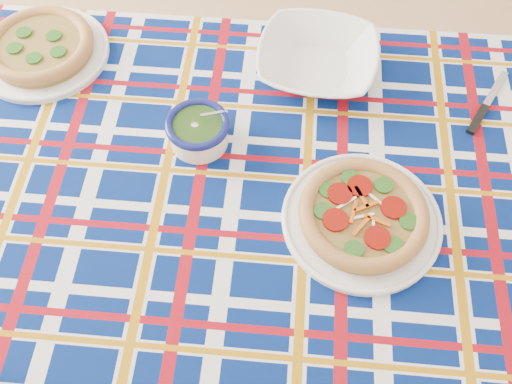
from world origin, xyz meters
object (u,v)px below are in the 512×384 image
(dining_table, at_px, (269,216))
(serving_bowl, at_px, (317,60))
(main_focaccia_plate, at_px, (363,214))
(pesto_bowl, at_px, (198,130))

(dining_table, height_order, serving_bowl, serving_bowl)
(dining_table, bearing_deg, main_focaccia_plate, -13.31)
(main_focaccia_plate, bearing_deg, pesto_bowl, 165.29)
(dining_table, xyz_separation_m, serving_bowl, (0.01, 0.33, 0.10))
(main_focaccia_plate, xyz_separation_m, pesto_bowl, (-0.34, 0.09, 0.01))
(pesto_bowl, xyz_separation_m, serving_bowl, (0.17, 0.25, -0.01))
(dining_table, xyz_separation_m, main_focaccia_plate, (0.17, -0.01, 0.10))
(dining_table, relative_size, pesto_bowl, 13.09)
(pesto_bowl, relative_size, serving_bowl, 0.50)
(dining_table, bearing_deg, pesto_bowl, 141.76)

